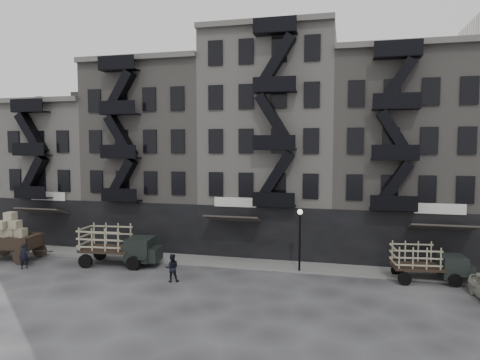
% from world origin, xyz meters
% --- Properties ---
extents(ground, '(140.00, 140.00, 0.00)m').
position_xyz_m(ground, '(0.00, 0.00, 0.00)').
color(ground, '#38383A').
rests_on(ground, ground).
extents(sidewalk, '(55.00, 2.50, 0.15)m').
position_xyz_m(sidewalk, '(0.00, 3.75, 0.07)').
color(sidewalk, slate).
rests_on(sidewalk, ground).
extents(building_west, '(10.00, 11.35, 13.20)m').
position_xyz_m(building_west, '(-20.00, 9.83, 6.00)').
color(building_west, '#A49F96').
rests_on(building_west, ground).
extents(building_midwest, '(10.00, 11.35, 16.20)m').
position_xyz_m(building_midwest, '(-10.00, 9.83, 7.50)').
color(building_midwest, slate).
rests_on(building_midwest, ground).
extents(building_center, '(10.00, 11.35, 18.20)m').
position_xyz_m(building_center, '(-0.00, 9.82, 8.50)').
color(building_center, '#A49F96').
rests_on(building_center, ground).
extents(building_mideast, '(10.00, 11.35, 16.20)m').
position_xyz_m(building_mideast, '(10.00, 9.83, 7.50)').
color(building_mideast, slate).
rests_on(building_mideast, ground).
extents(lamp_post, '(0.36, 0.36, 4.28)m').
position_xyz_m(lamp_post, '(3.00, 2.60, 2.78)').
color(lamp_post, black).
rests_on(lamp_post, ground).
extents(wagon, '(4.32, 2.54, 3.53)m').
position_xyz_m(wagon, '(-18.12, 0.70, 2.02)').
color(wagon, black).
rests_on(wagon, ground).
extents(stake_truck_west, '(5.75, 2.72, 2.81)m').
position_xyz_m(stake_truck_west, '(-9.69, 1.43, 1.60)').
color(stake_truck_west, black).
rests_on(stake_truck_west, ground).
extents(stake_truck_east, '(4.88, 2.41, 2.36)m').
position_xyz_m(stake_truck_east, '(11.01, 2.62, 1.35)').
color(stake_truck_east, black).
rests_on(stake_truck_east, ground).
extents(pedestrian_west, '(0.73, 0.77, 1.76)m').
position_xyz_m(pedestrian_west, '(-15.52, -0.96, 0.88)').
color(pedestrian_west, black).
rests_on(pedestrian_west, ground).
extents(pedestrian_mid, '(1.03, 0.92, 1.75)m').
position_xyz_m(pedestrian_mid, '(-4.53, -1.17, 0.87)').
color(pedestrian_mid, black).
rests_on(pedestrian_mid, ground).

